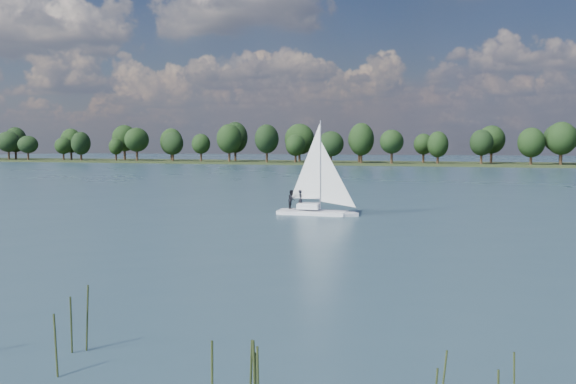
# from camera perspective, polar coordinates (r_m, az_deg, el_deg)

# --- Properties ---
(ground) EXTENTS (700.00, 700.00, 0.00)m
(ground) POSITION_cam_1_polar(r_m,az_deg,el_deg) (126.80, 7.72, 0.99)
(ground) COLOR #233342
(ground) RESTS_ON ground
(far_shore) EXTENTS (660.00, 40.00, 1.50)m
(far_shore) POSITION_cam_1_polar(r_m,az_deg,el_deg) (237.35, 13.50, 2.37)
(far_shore) COLOR black
(far_shore) RESTS_ON ground
(sailboat) EXTENTS (7.51, 2.16, 9.86)m
(sailboat) POSITION_cam_1_polar(r_m,az_deg,el_deg) (63.96, 2.24, 0.41)
(sailboat) COLOR white
(sailboat) RESTS_ON ground
(pontoon) EXTENTS (4.23, 2.51, 0.50)m
(pontoon) POSITION_cam_1_polar(r_m,az_deg,el_deg) (298.99, -23.24, 2.49)
(pontoon) COLOR #5A5D5F
(pontoon) RESTS_ON ground
(treeline) EXTENTS (562.69, 73.63, 17.77)m
(treeline) POSITION_cam_1_polar(r_m,az_deg,el_deg) (236.82, 8.93, 4.38)
(treeline) COLOR black
(treeline) RESTS_ON ground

